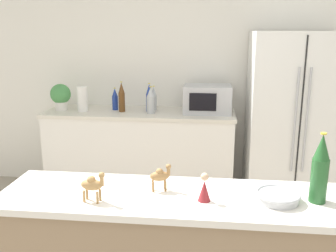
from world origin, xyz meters
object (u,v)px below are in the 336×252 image
(back_bottle_3, at_px, (154,99))
(fruit_bowl, at_px, (278,196))
(back_bottle_2, at_px, (122,97))
(wise_man_figurine_crimson, at_px, (204,189))
(back_bottle_4, at_px, (151,101))
(camel_figurine_second, at_px, (93,184))
(paper_towel_roll, at_px, (82,99))
(back_bottle_0, at_px, (115,99))
(wine_bottle, at_px, (320,169))
(refrigerator, at_px, (292,121))
(potted_plant, at_px, (61,96))
(back_bottle_1, at_px, (149,98))
(camel_figurine, at_px, (160,175))
(microwave, at_px, (207,99))

(back_bottle_3, xyz_separation_m, fruit_bowl, (0.92, -2.14, -0.09))
(back_bottle_2, relative_size, wise_man_figurine_crimson, 2.21)
(back_bottle_4, height_order, camel_figurine_second, back_bottle_4)
(paper_towel_roll, xyz_separation_m, wise_man_figurine_crimson, (1.30, -2.03, -0.06))
(back_bottle_0, distance_m, back_bottle_3, 0.41)
(back_bottle_2, height_order, back_bottle_4, back_bottle_2)
(back_bottle_2, bearing_deg, wine_bottle, -54.55)
(back_bottle_3, bearing_deg, wine_bottle, -62.38)
(paper_towel_roll, distance_m, back_bottle_3, 0.74)
(back_bottle_2, bearing_deg, back_bottle_3, 20.79)
(back_bottle_2, height_order, fruit_bowl, back_bottle_2)
(back_bottle_4, xyz_separation_m, wine_bottle, (1.12, -1.96, 0.04))
(wise_man_figurine_crimson, bearing_deg, wine_bottle, 5.55)
(refrigerator, relative_size, fruit_bowl, 8.04)
(potted_plant, distance_m, back_bottle_2, 0.65)
(wise_man_figurine_crimson, bearing_deg, back_bottle_3, 104.71)
(back_bottle_3, bearing_deg, refrigerator, -5.27)
(fruit_bowl, bearing_deg, back_bottle_4, 115.14)
(camel_figurine_second, bearing_deg, wine_bottle, 6.34)
(refrigerator, distance_m, back_bottle_1, 1.45)
(back_bottle_3, distance_m, camel_figurine, 2.10)
(potted_plant, distance_m, microwave, 1.53)
(back_bottle_2, relative_size, camel_figurine, 2.21)
(back_bottle_3, height_order, camel_figurine, back_bottle_3)
(refrigerator, height_order, back_bottle_0, refrigerator)
(back_bottle_0, bearing_deg, back_bottle_2, -42.89)
(back_bottle_2, xyz_separation_m, wine_bottle, (1.43, -2.00, 0.02))
(camel_figurine, xyz_separation_m, camel_figurine_second, (-0.30, -0.16, 0.01))
(potted_plant, bearing_deg, wise_man_figurine_crimson, -53.15)
(wine_bottle, xyz_separation_m, fruit_bowl, (-0.19, -0.02, -0.14))
(back_bottle_3, height_order, wine_bottle, wine_bottle)
(back_bottle_4, bearing_deg, refrigerator, 1.42)
(back_bottle_1, distance_m, back_bottle_3, 0.09)
(refrigerator, bearing_deg, wise_man_figurine_crimson, -112.14)
(back_bottle_2, height_order, wine_bottle, wine_bottle)
(microwave, xyz_separation_m, back_bottle_0, (-0.97, 0.03, -0.03))
(microwave, bearing_deg, camel_figurine_second, -103.45)
(wine_bottle, bearing_deg, camel_figurine, 176.63)
(back_bottle_4, distance_m, wine_bottle, 2.25)
(wine_bottle, height_order, camel_figurine_second, wine_bottle)
(refrigerator, bearing_deg, back_bottle_3, 174.73)
(back_bottle_1, distance_m, fruit_bowl, 2.28)
(potted_plant, relative_size, paper_towel_roll, 1.08)
(paper_towel_roll, xyz_separation_m, wine_bottle, (1.84, -1.98, 0.04))
(refrigerator, relative_size, back_bottle_3, 6.75)
(refrigerator, xyz_separation_m, camel_figurine_second, (-1.36, -2.11, 0.15))
(paper_towel_roll, bearing_deg, fruit_bowl, -50.44)
(paper_towel_roll, relative_size, microwave, 0.54)
(fruit_bowl, bearing_deg, back_bottle_2, 121.49)
(microwave, height_order, wine_bottle, wine_bottle)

